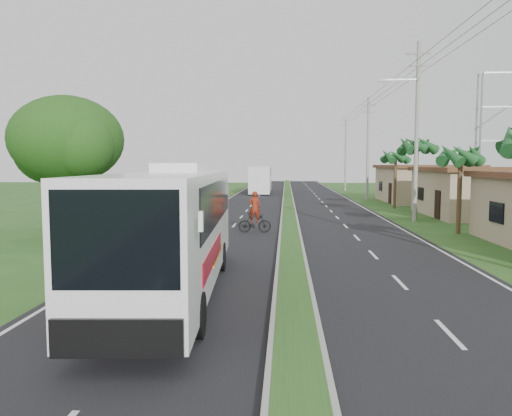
{
  "coord_description": "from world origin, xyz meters",
  "views": [
    {
      "loc": [
        -0.24,
        -16.31,
        3.87
      ],
      "look_at": [
        -1.66,
        7.28,
        1.8
      ],
      "focal_mm": 35.0,
      "sensor_mm": 36.0,
      "label": 1
    }
  ],
  "objects": [
    {
      "name": "utility_pole_d",
      "position": [
        8.5,
        58.0,
        5.42
      ],
      "size": [
        1.6,
        0.28,
        10.5
      ],
      "color": "gray",
      "rests_on": "ground"
    },
    {
      "name": "shop_mid",
      "position": [
        14.0,
        22.0,
        1.86
      ],
      "size": [
        7.6,
        10.6,
        3.67
      ],
      "color": "tan",
      "rests_on": "ground"
    },
    {
      "name": "palm_verge_d",
      "position": [
        9.3,
        28.0,
        4.55
      ],
      "size": [
        2.4,
        2.4,
        5.25
      ],
      "color": "#473321",
      "rests_on": "ground"
    },
    {
      "name": "palm_verge_b",
      "position": [
        9.4,
        12.0,
        4.36
      ],
      "size": [
        2.4,
        2.4,
        5.05
      ],
      "color": "#473321",
      "rests_on": "ground"
    },
    {
      "name": "ground",
      "position": [
        0.0,
        0.0,
        0.0
      ],
      "size": [
        180.0,
        180.0,
        0.0
      ],
      "primitive_type": "plane",
      "color": "#23521E",
      "rests_on": "ground"
    },
    {
      "name": "utility_pole_c",
      "position": [
        8.5,
        38.0,
        5.67
      ],
      "size": [
        1.6,
        0.28,
        11.0
      ],
      "color": "gray",
      "rests_on": "ground"
    },
    {
      "name": "coach_bus_main",
      "position": [
        -3.55,
        -1.78,
        2.15
      ],
      "size": [
        3.2,
        12.22,
        3.91
      ],
      "rotation": [
        0.0,
        0.0,
        0.06
      ],
      "color": "white",
      "rests_on": "ground"
    },
    {
      "name": "lane_edge_left",
      "position": [
        -6.7,
        20.0,
        0.0
      ],
      "size": [
        0.12,
        160.0,
        0.01
      ],
      "primitive_type": "cube",
      "color": "silver",
      "rests_on": "ground"
    },
    {
      "name": "road_asphalt",
      "position": [
        0.0,
        20.0,
        0.01
      ],
      "size": [
        14.0,
        160.0,
        0.02
      ],
      "primitive_type": "cube",
      "color": "black",
      "rests_on": "ground"
    },
    {
      "name": "lane_edge_right",
      "position": [
        6.7,
        20.0,
        0.0
      ],
      "size": [
        0.12,
        160.0,
        0.01
      ],
      "primitive_type": "cube",
      "color": "silver",
      "rests_on": "ground"
    },
    {
      "name": "shade_tree",
      "position": [
        -12.11,
        10.02,
        5.03
      ],
      "size": [
        6.3,
        6.0,
        7.54
      ],
      "color": "#473321",
      "rests_on": "ground"
    },
    {
      "name": "palm_verge_c",
      "position": [
        8.8,
        19.0,
        5.12
      ],
      "size": [
        2.4,
        2.4,
        5.85
      ],
      "color": "#473321",
      "rests_on": "ground"
    },
    {
      "name": "motorcyclist",
      "position": [
        -2.0,
        11.71,
        0.85
      ],
      "size": [
        1.87,
        0.63,
        2.37
      ],
      "rotation": [
        0.0,
        0.0,
        0.06
      ],
      "color": "black",
      "rests_on": "ground"
    },
    {
      "name": "coach_bus_far",
      "position": [
        -3.64,
        51.35,
        2.03
      ],
      "size": [
        2.81,
        12.29,
        3.57
      ],
      "rotation": [
        0.0,
        0.0,
        0.01
      ],
      "color": "white",
      "rests_on": "ground"
    },
    {
      "name": "utility_pole_b",
      "position": [
        8.47,
        18.0,
        6.26
      ],
      "size": [
        3.2,
        0.28,
        12.0
      ],
      "color": "gray",
      "rests_on": "ground"
    },
    {
      "name": "shop_far",
      "position": [
        14.0,
        36.0,
        1.93
      ],
      "size": [
        8.6,
        11.6,
        3.82
      ],
      "color": "tan",
      "rests_on": "ground"
    },
    {
      "name": "median_strip",
      "position": [
        0.0,
        20.0,
        0.1
      ],
      "size": [
        1.2,
        160.0,
        0.18
      ],
      "color": "gray",
      "rests_on": "ground"
    }
  ]
}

